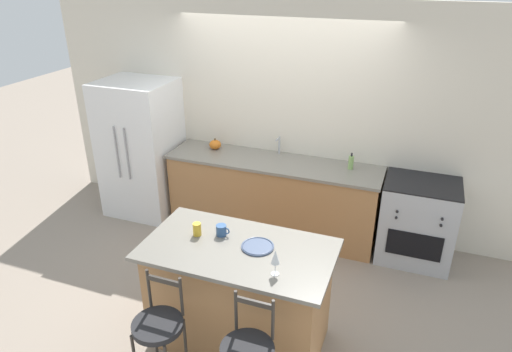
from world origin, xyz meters
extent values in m
plane|color=gray|center=(0.00, 0.00, 0.00)|extent=(18.00, 18.00, 0.00)
cube|color=beige|center=(0.00, 0.70, 1.35)|extent=(6.00, 0.07, 2.70)
cube|color=#A87547|center=(0.00, 0.38, 0.45)|extent=(2.49, 0.64, 0.90)
cube|color=gray|center=(0.00, 0.38, 0.92)|extent=(2.53, 0.68, 0.03)
cube|color=black|center=(0.00, 0.38, 0.93)|extent=(0.56, 0.35, 0.01)
cylinder|color=#ADAFB5|center=(0.00, 0.59, 1.04)|extent=(0.02, 0.02, 0.22)
cylinder|color=#ADAFB5|center=(0.00, 0.53, 1.14)|extent=(0.02, 0.12, 0.02)
cube|color=#A87547|center=(0.31, -1.46, 0.46)|extent=(1.43, 0.74, 0.92)
cube|color=gray|center=(0.31, -1.46, 0.94)|extent=(1.55, 0.86, 0.03)
cube|color=white|center=(-1.75, 0.29, 0.87)|extent=(0.89, 0.78, 1.74)
cylinder|color=#939399|center=(-1.82, -0.12, 0.96)|extent=(0.02, 0.02, 0.66)
cylinder|color=#939399|center=(-1.68, -0.12, 0.96)|extent=(0.02, 0.02, 0.66)
cube|color=#ADAFB5|center=(1.67, 0.36, 0.46)|extent=(0.78, 0.63, 0.92)
cube|color=black|center=(1.67, 0.04, 0.35)|extent=(0.56, 0.01, 0.29)
cube|color=black|center=(1.67, 0.36, 0.93)|extent=(0.78, 0.63, 0.02)
cylinder|color=black|center=(1.45, 0.04, 0.72)|extent=(0.03, 0.02, 0.03)
cylinder|color=black|center=(1.89, 0.04, 0.72)|extent=(0.03, 0.02, 0.03)
cylinder|color=black|center=(1.45, 0.04, 0.64)|extent=(0.03, 0.02, 0.03)
cylinder|color=black|center=(1.89, 0.04, 0.64)|extent=(0.03, 0.02, 0.03)
cylinder|color=#332D28|center=(-0.17, -2.03, 0.31)|extent=(0.02, 0.02, 0.63)
cylinder|color=#332D28|center=(0.10, -2.03, 0.31)|extent=(0.02, 0.02, 0.63)
cylinder|color=#232326|center=(-0.03, -2.16, 0.65)|extent=(0.38, 0.38, 0.04)
cylinder|color=#332D28|center=(-0.17, -2.03, 0.84)|extent=(0.02, 0.02, 0.34)
cylinder|color=#332D28|center=(0.10, -2.03, 0.84)|extent=(0.02, 0.02, 0.34)
cube|color=#332D28|center=(-0.03, -2.03, 0.95)|extent=(0.27, 0.02, 0.04)
cylinder|color=#232326|center=(0.66, -2.15, 0.65)|extent=(0.38, 0.38, 0.04)
cylinder|color=#332D28|center=(0.53, -2.02, 0.84)|extent=(0.02, 0.02, 0.34)
cylinder|color=#332D28|center=(0.80, -2.02, 0.84)|extent=(0.02, 0.02, 0.34)
cube|color=#332D28|center=(0.66, -2.02, 0.95)|extent=(0.27, 0.02, 0.04)
cylinder|color=#425170|center=(0.46, -1.40, 0.96)|extent=(0.27, 0.27, 0.01)
torus|color=#425170|center=(0.46, -1.40, 0.97)|extent=(0.26, 0.26, 0.01)
cylinder|color=white|center=(0.70, -1.68, 0.96)|extent=(0.06, 0.06, 0.00)
cylinder|color=white|center=(0.70, -1.68, 1.01)|extent=(0.01, 0.01, 0.09)
cone|color=white|center=(0.70, -1.68, 1.11)|extent=(0.07, 0.07, 0.11)
cylinder|color=#335689|center=(0.11, -1.33, 1.00)|extent=(0.09, 0.09, 0.09)
torus|color=#335689|center=(0.15, -1.33, 1.01)|extent=(0.06, 0.01, 0.06)
cylinder|color=gold|center=(-0.08, -1.40, 1.01)|extent=(0.07, 0.07, 0.11)
ellipsoid|color=orange|center=(-0.79, 0.46, 0.99)|extent=(0.15, 0.15, 0.11)
cylinder|color=brown|center=(-0.79, 0.46, 1.06)|extent=(0.02, 0.02, 0.02)
cylinder|color=#89B260|center=(0.89, 0.45, 1.01)|extent=(0.06, 0.06, 0.15)
cylinder|color=black|center=(0.89, 0.45, 1.10)|extent=(0.02, 0.02, 0.04)
camera|label=1|loc=(1.52, -4.28, 3.05)|focal=32.00mm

